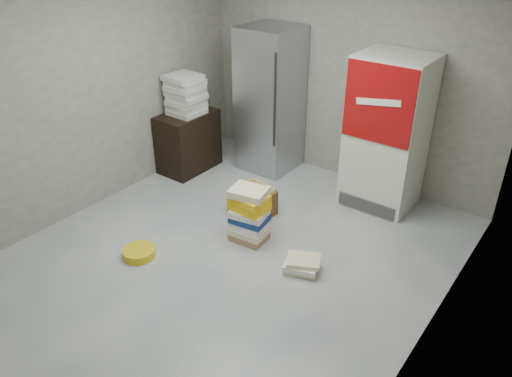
{
  "coord_description": "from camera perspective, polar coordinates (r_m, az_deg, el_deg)",
  "views": [
    {
      "loc": [
        2.72,
        -3.02,
        3.14
      ],
      "look_at": [
        -0.06,
        0.7,
        0.54
      ],
      "focal_mm": 35.0,
      "sensor_mm": 36.0,
      "label": 1
    }
  ],
  "objects": [
    {
      "name": "ground",
      "position": [
        5.13,
        -4.16,
        -8.55
      ],
      "size": [
        5.0,
        5.0,
        0.0
      ],
      "primitive_type": "plane",
      "color": "#B6B6B1",
      "rests_on": "ground"
    },
    {
      "name": "room_shell",
      "position": [
        4.28,
        -5.03,
        10.85
      ],
      "size": [
        4.04,
        5.04,
        2.82
      ],
      "color": "#9D988D",
      "rests_on": "ground"
    },
    {
      "name": "steel_fridge",
      "position": [
        6.66,
        1.61,
        10.04
      ],
      "size": [
        0.7,
        0.72,
        1.9
      ],
      "color": "#ABAEB4",
      "rests_on": "ground"
    },
    {
      "name": "coke_cooler",
      "position": [
        5.94,
        14.74,
        6.16
      ],
      "size": [
        0.8,
        0.73,
        1.8
      ],
      "color": "silver",
      "rests_on": "ground"
    },
    {
      "name": "wood_shelf",
      "position": [
        6.84,
        -7.74,
        5.35
      ],
      "size": [
        0.5,
        0.8,
        0.8
      ],
      "primitive_type": "cube",
      "color": "black",
      "rests_on": "ground"
    },
    {
      "name": "supply_box_stack",
      "position": [
        6.6,
        -8.05,
        10.58
      ],
      "size": [
        0.44,
        0.45,
        0.52
      ],
      "color": "silver",
      "rests_on": "wood_shelf"
    },
    {
      "name": "phonebook_stack_main",
      "position": [
        5.3,
        -0.78,
        -3.0
      ],
      "size": [
        0.42,
        0.36,
        0.63
      ],
      "rotation": [
        0.0,
        0.0,
        0.09
      ],
      "color": "#987650",
      "rests_on": "ground"
    },
    {
      "name": "phonebook_stack_side",
      "position": [
        5.01,
        5.25,
        -8.67
      ],
      "size": [
        0.42,
        0.38,
        0.15
      ],
      "rotation": [
        0.0,
        0.0,
        0.43
      ],
      "color": "beige",
      "rests_on": "ground"
    },
    {
      "name": "cardboard_box",
      "position": [
        5.82,
        -0.4,
        -1.77
      ],
      "size": [
        0.48,
        0.48,
        0.34
      ],
      "rotation": [
        0.0,
        0.0,
        -0.16
      ],
      "color": "yellow",
      "rests_on": "ground"
    },
    {
      "name": "bucket_lid",
      "position": [
        5.33,
        -13.21,
        -7.15
      ],
      "size": [
        0.42,
        0.42,
        0.09
      ],
      "primitive_type": "cylinder",
      "rotation": [
        0.0,
        0.0,
        -0.3
      ],
      "color": "gold",
      "rests_on": "ground"
    }
  ]
}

